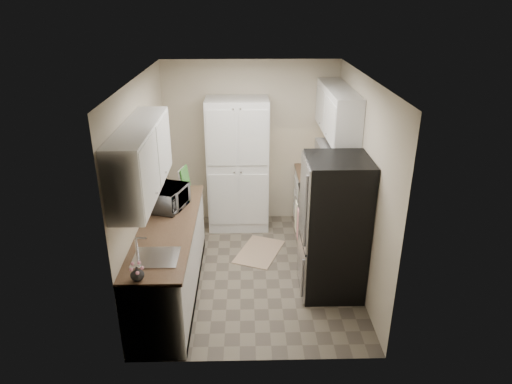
% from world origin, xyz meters
% --- Properties ---
extents(ground, '(3.20, 3.20, 0.00)m').
position_xyz_m(ground, '(0.00, 0.00, 0.00)').
color(ground, '#665B4C').
rests_on(ground, ground).
extents(room_shell, '(2.64, 3.24, 2.52)m').
position_xyz_m(room_shell, '(-0.02, -0.01, 1.63)').
color(room_shell, beige).
rests_on(room_shell, ground).
extents(pantry_cabinet, '(0.90, 0.55, 2.00)m').
position_xyz_m(pantry_cabinet, '(-0.20, 1.32, 1.00)').
color(pantry_cabinet, silver).
rests_on(pantry_cabinet, ground).
extents(base_cabinet_left, '(0.60, 2.30, 0.88)m').
position_xyz_m(base_cabinet_left, '(-0.99, -0.43, 0.44)').
color(base_cabinet_left, silver).
rests_on(base_cabinet_left, ground).
extents(countertop_left, '(0.63, 2.33, 0.04)m').
position_xyz_m(countertop_left, '(-0.99, -0.43, 0.90)').
color(countertop_left, brown).
rests_on(countertop_left, base_cabinet_left).
extents(base_cabinet_right, '(0.60, 0.80, 0.88)m').
position_xyz_m(base_cabinet_right, '(0.99, 1.19, 0.44)').
color(base_cabinet_right, silver).
rests_on(base_cabinet_right, ground).
extents(countertop_right, '(0.63, 0.83, 0.04)m').
position_xyz_m(countertop_right, '(0.99, 1.19, 0.90)').
color(countertop_right, brown).
rests_on(countertop_right, base_cabinet_right).
extents(electric_range, '(0.71, 0.78, 1.13)m').
position_xyz_m(electric_range, '(0.97, 0.39, 0.48)').
color(electric_range, '#B7B7BC').
rests_on(electric_range, ground).
extents(refrigerator, '(0.70, 0.72, 1.70)m').
position_xyz_m(refrigerator, '(0.94, -0.41, 0.85)').
color(refrigerator, '#B7B7BC').
rests_on(refrigerator, ground).
extents(microwave, '(0.47, 0.57, 0.27)m').
position_xyz_m(microwave, '(-1.02, 0.01, 1.06)').
color(microwave, '#ADADB2').
rests_on(microwave, countertop_left).
extents(wine_bottle, '(0.08, 0.08, 0.32)m').
position_xyz_m(wine_bottle, '(-1.14, 0.37, 1.08)').
color(wine_bottle, black).
rests_on(wine_bottle, countertop_left).
extents(flower_vase, '(0.16, 0.16, 0.13)m').
position_xyz_m(flower_vase, '(-1.09, -1.52, 0.99)').
color(flower_vase, silver).
rests_on(flower_vase, countertop_left).
extents(cutting_board, '(0.07, 0.24, 0.30)m').
position_xyz_m(cutting_board, '(-0.90, 0.64, 1.07)').
color(cutting_board, '#3E9137').
rests_on(cutting_board, countertop_left).
extents(toaster_oven, '(0.27, 0.34, 0.20)m').
position_xyz_m(toaster_oven, '(1.09, 1.31, 1.02)').
color(toaster_oven, silver).
rests_on(toaster_oven, countertop_right).
extents(fruit_basket, '(0.33, 0.33, 0.11)m').
position_xyz_m(fruit_basket, '(1.07, 1.29, 1.18)').
color(fruit_basket, '#FF9509').
rests_on(fruit_basket, toaster_oven).
extents(kitchen_mat, '(0.78, 0.95, 0.01)m').
position_xyz_m(kitchen_mat, '(0.10, 0.48, 0.01)').
color(kitchen_mat, tan).
rests_on(kitchen_mat, ground).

